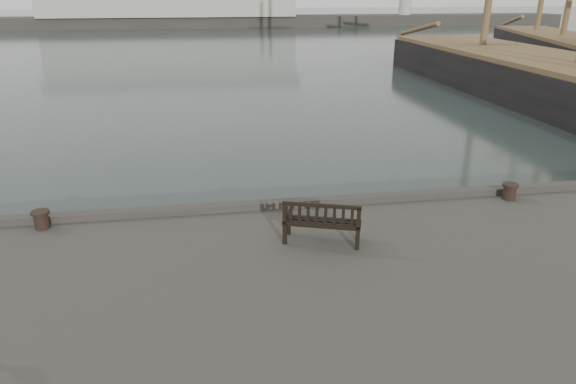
{
  "coord_description": "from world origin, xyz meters",
  "views": [
    {
      "loc": [
        -2.32,
        -11.93,
        6.68
      ],
      "look_at": [
        -0.5,
        -0.5,
        2.1
      ],
      "focal_mm": 32.0,
      "sensor_mm": 36.0,
      "label": 1
    }
  ],
  "objects_px": {
    "tall_ship_main": "(573,95)",
    "tall_ship_far": "(559,55)",
    "bollard_right": "(510,192)",
    "bollard_left": "(41,220)",
    "bench": "(322,229)"
  },
  "relations": [
    {
      "from": "bollard_right",
      "to": "tall_ship_far",
      "type": "distance_m",
      "value": 43.78
    },
    {
      "from": "bollard_right",
      "to": "tall_ship_main",
      "type": "relative_size",
      "value": 0.01
    },
    {
      "from": "bench",
      "to": "bollard_right",
      "type": "height_order",
      "value": "bench"
    },
    {
      "from": "bench",
      "to": "tall_ship_far",
      "type": "relative_size",
      "value": 0.06
    },
    {
      "from": "bollard_right",
      "to": "bench",
      "type": "bearing_deg",
      "value": -163.17
    },
    {
      "from": "tall_ship_main",
      "to": "tall_ship_far",
      "type": "relative_size",
      "value": 1.41
    },
    {
      "from": "bollard_left",
      "to": "tall_ship_main",
      "type": "xyz_separation_m",
      "value": [
        25.69,
        16.26,
        -1.02
      ]
    },
    {
      "from": "tall_ship_main",
      "to": "bollard_right",
      "type": "bearing_deg",
      "value": -131.38
    },
    {
      "from": "bollard_left",
      "to": "tall_ship_main",
      "type": "bearing_deg",
      "value": 32.33
    },
    {
      "from": "bollard_left",
      "to": "tall_ship_far",
      "type": "relative_size",
      "value": 0.02
    },
    {
      "from": "bench",
      "to": "tall_ship_far",
      "type": "distance_m",
      "value": 48.42
    },
    {
      "from": "bollard_left",
      "to": "bollard_right",
      "type": "distance_m",
      "value": 11.57
    },
    {
      "from": "tall_ship_far",
      "to": "bollard_left",
      "type": "bearing_deg",
      "value": -121.3
    },
    {
      "from": "tall_ship_main",
      "to": "tall_ship_far",
      "type": "bearing_deg",
      "value": 56.22
    },
    {
      "from": "bollard_right",
      "to": "tall_ship_far",
      "type": "height_order",
      "value": "tall_ship_far"
    }
  ]
}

